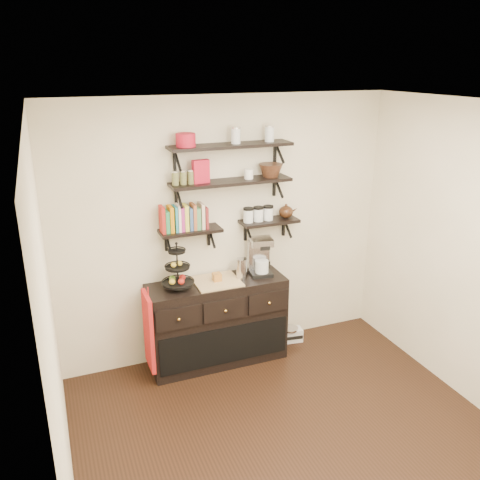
# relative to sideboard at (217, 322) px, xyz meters

# --- Properties ---
(floor) EXTENTS (3.50, 3.50, 0.00)m
(floor) POSITION_rel_sideboard_xyz_m (0.20, -1.51, -0.45)
(floor) COLOR black
(floor) RESTS_ON ground
(ceiling) EXTENTS (3.50, 3.50, 0.02)m
(ceiling) POSITION_rel_sideboard_xyz_m (0.20, -1.51, 2.25)
(ceiling) COLOR white
(ceiling) RESTS_ON back_wall
(back_wall) EXTENTS (3.50, 0.02, 2.70)m
(back_wall) POSITION_rel_sideboard_xyz_m (0.20, 0.24, 0.90)
(back_wall) COLOR white
(back_wall) RESTS_ON ground
(left_wall) EXTENTS (0.02, 3.50, 2.70)m
(left_wall) POSITION_rel_sideboard_xyz_m (-1.55, -1.51, 0.90)
(left_wall) COLOR white
(left_wall) RESTS_ON ground
(shelf_top) EXTENTS (1.20, 0.27, 0.23)m
(shelf_top) POSITION_rel_sideboard_xyz_m (0.20, 0.10, 1.78)
(shelf_top) COLOR black
(shelf_top) RESTS_ON back_wall
(shelf_mid) EXTENTS (1.20, 0.27, 0.23)m
(shelf_mid) POSITION_rel_sideboard_xyz_m (0.20, 0.10, 1.43)
(shelf_mid) COLOR black
(shelf_mid) RESTS_ON back_wall
(shelf_low_left) EXTENTS (0.60, 0.25, 0.23)m
(shelf_low_left) POSITION_rel_sideboard_xyz_m (-0.22, 0.12, 0.98)
(shelf_low_left) COLOR black
(shelf_low_left) RESTS_ON back_wall
(shelf_low_right) EXTENTS (0.60, 0.25, 0.23)m
(shelf_low_right) POSITION_rel_sideboard_xyz_m (0.62, 0.12, 0.98)
(shelf_low_right) COLOR black
(shelf_low_right) RESTS_ON back_wall
(cookbooks) EXTENTS (0.43, 0.15, 0.26)m
(cookbooks) POSITION_rel_sideboard_xyz_m (-0.28, 0.12, 1.11)
(cookbooks) COLOR #A6221A
(cookbooks) RESTS_ON shelf_low_left
(glass_canisters) EXTENTS (0.32, 0.10, 0.13)m
(glass_canisters) POSITION_rel_sideboard_xyz_m (0.50, 0.12, 1.06)
(glass_canisters) COLOR silver
(glass_canisters) RESTS_ON shelf_low_right
(sideboard) EXTENTS (1.40, 0.50, 0.92)m
(sideboard) POSITION_rel_sideboard_xyz_m (0.00, 0.00, 0.00)
(sideboard) COLOR black
(sideboard) RESTS_ON floor
(fruit_stand) EXTENTS (0.31, 0.31, 0.45)m
(fruit_stand) POSITION_rel_sideboard_xyz_m (-0.39, 0.00, 0.60)
(fruit_stand) COLOR black
(fruit_stand) RESTS_ON sideboard
(candle) EXTENTS (0.08, 0.08, 0.08)m
(candle) POSITION_rel_sideboard_xyz_m (0.00, 0.00, 0.50)
(candle) COLOR #A96927
(candle) RESTS_ON sideboard
(coffee_maker) EXTENTS (0.25, 0.24, 0.40)m
(coffee_maker) POSITION_rel_sideboard_xyz_m (0.48, 0.03, 0.64)
(coffee_maker) COLOR black
(coffee_maker) RESTS_ON sideboard
(thermal_carafe) EXTENTS (0.11, 0.11, 0.22)m
(thermal_carafe) POSITION_rel_sideboard_xyz_m (0.26, -0.02, 0.56)
(thermal_carafe) COLOR silver
(thermal_carafe) RESTS_ON sideboard
(apron) EXTENTS (0.04, 0.33, 0.77)m
(apron) POSITION_rel_sideboard_xyz_m (-0.73, -0.10, 0.09)
(apron) COLOR #A11118
(apron) RESTS_ON sideboard
(radio) EXTENTS (0.29, 0.21, 0.17)m
(radio) POSITION_rel_sideboard_xyz_m (0.88, 0.07, -0.37)
(radio) COLOR silver
(radio) RESTS_ON floor
(recipe_box) EXTENTS (0.17, 0.08, 0.22)m
(recipe_box) POSITION_rel_sideboard_xyz_m (-0.11, 0.10, 1.56)
(recipe_box) COLOR #B2142A
(recipe_box) RESTS_ON shelf_mid
(walnut_bowl) EXTENTS (0.24, 0.24, 0.13)m
(walnut_bowl) POSITION_rel_sideboard_xyz_m (0.62, 0.10, 1.51)
(walnut_bowl) COLOR black
(walnut_bowl) RESTS_ON shelf_mid
(ramekins) EXTENTS (0.09, 0.09, 0.10)m
(ramekins) POSITION_rel_sideboard_xyz_m (0.38, 0.10, 1.50)
(ramekins) COLOR white
(ramekins) RESTS_ON shelf_mid
(teapot) EXTENTS (0.21, 0.17, 0.15)m
(teapot) POSITION_rel_sideboard_xyz_m (0.81, 0.12, 1.07)
(teapot) COLOR #331C0F
(teapot) RESTS_ON shelf_low_right
(red_pot) EXTENTS (0.18, 0.18, 0.12)m
(red_pot) POSITION_rel_sideboard_xyz_m (-0.24, 0.10, 1.86)
(red_pot) COLOR #B2142A
(red_pot) RESTS_ON shelf_top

